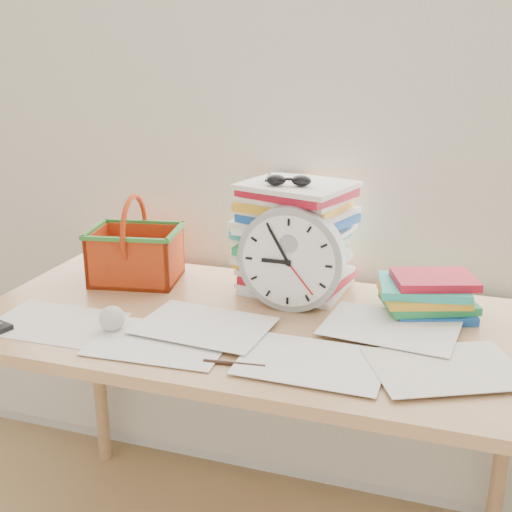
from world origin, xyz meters
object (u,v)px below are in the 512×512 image
(paper_stack, at_px, (293,237))
(basket, at_px, (135,239))
(clock, at_px, (291,259))
(book_stack, at_px, (427,296))
(desk, at_px, (251,347))

(paper_stack, bearing_deg, basket, -171.02)
(clock, xyz_separation_m, book_stack, (0.34, 0.06, -0.08))
(desk, distance_m, paper_stack, 0.33)
(desk, distance_m, clock, 0.25)
(book_stack, relative_size, basket, 0.99)
(paper_stack, distance_m, basket, 0.45)
(paper_stack, height_order, clock, paper_stack)
(clock, bearing_deg, paper_stack, 102.82)
(book_stack, bearing_deg, paper_stack, 169.21)
(desk, xyz_separation_m, paper_stack, (0.04, 0.24, 0.23))
(clock, bearing_deg, book_stack, 10.86)
(paper_stack, bearing_deg, desk, -100.39)
(book_stack, bearing_deg, desk, -157.78)
(desk, height_order, clock, clock)
(paper_stack, bearing_deg, book_stack, -10.79)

